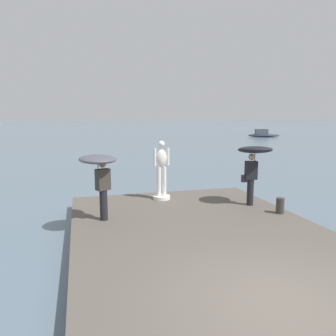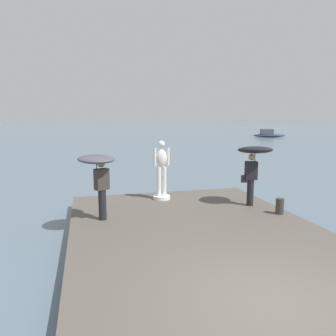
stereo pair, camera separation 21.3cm
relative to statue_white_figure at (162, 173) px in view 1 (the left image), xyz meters
name	(u,v)px [view 1 (the left image)]	position (x,y,z in m)	size (l,w,h in m)	color
ground_plane	(101,142)	(0.18, 33.12, -1.35)	(400.00, 400.00, 0.00)	slate
pier	(216,252)	(0.18, -4.41, -1.15)	(6.55, 10.94, 0.40)	#564F47
statue_white_figure	(162,173)	(0.00, 0.00, 0.00)	(0.61, 0.61, 2.09)	white
onlooker_left	(99,168)	(-2.27, -1.92, 0.55)	(1.40, 1.41, 1.90)	black
onlooker_right	(254,157)	(2.74, -1.56, 0.65)	(1.34, 1.35, 2.02)	black
mooring_bollard	(280,206)	(3.06, -2.67, -0.71)	(0.24, 0.24, 0.48)	#38332D
boat_near	(263,134)	(26.51, 36.75, -0.87)	(5.23, 2.86, 1.32)	#2D384C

